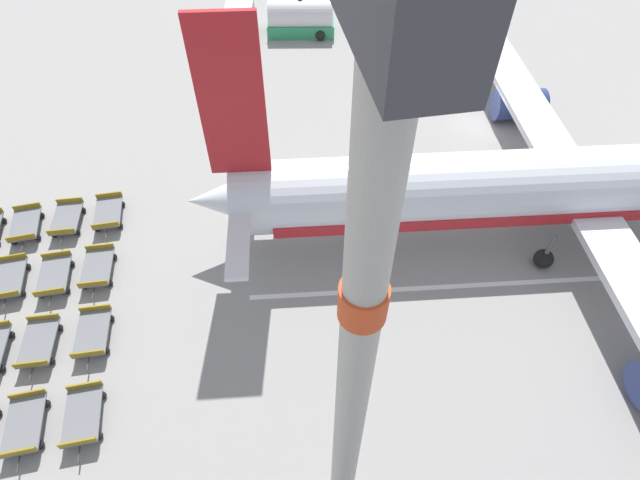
# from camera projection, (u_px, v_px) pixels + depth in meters

# --- Properties ---
(ground_plane) EXTENTS (500.00, 500.00, 0.00)m
(ground_plane) POSITION_uv_depth(u_px,v_px,m) (482.00, 125.00, 36.58)
(ground_plane) COLOR gray
(airplane) EXTENTS (41.82, 46.51, 13.44)m
(airplane) POSITION_uv_depth(u_px,v_px,m) (605.00, 184.00, 27.61)
(airplane) COLOR silver
(airplane) RESTS_ON ground_plane
(fuel_tanker_primary) EXTENTS (4.40, 9.81, 3.24)m
(fuel_tanker_primary) POSITION_uv_depth(u_px,v_px,m) (288.00, 19.00, 44.78)
(fuel_tanker_primary) COLOR white
(fuel_tanker_primary) RESTS_ON ground_plane
(baggage_dolly_row_mid_a_col_a) EXTENTS (3.41, 1.79, 0.92)m
(baggage_dolly_row_mid_a_col_a) POSITION_uv_depth(u_px,v_px,m) (26.00, 225.00, 29.37)
(baggage_dolly_row_mid_a_col_a) COLOR slate
(baggage_dolly_row_mid_a_col_a) RESTS_ON ground_plane
(baggage_dolly_row_mid_a_col_b) EXTENTS (3.40, 1.76, 0.92)m
(baggage_dolly_row_mid_a_col_b) POSITION_uv_depth(u_px,v_px,m) (10.00, 279.00, 26.77)
(baggage_dolly_row_mid_a_col_b) COLOR slate
(baggage_dolly_row_mid_a_col_b) RESTS_ON ground_plane
(baggage_dolly_row_mid_b_col_a) EXTENTS (3.40, 1.74, 0.92)m
(baggage_dolly_row_mid_b_col_a) POSITION_uv_depth(u_px,v_px,m) (67.00, 219.00, 29.70)
(baggage_dolly_row_mid_b_col_a) COLOR slate
(baggage_dolly_row_mid_b_col_a) RESTS_ON ground_plane
(baggage_dolly_row_mid_b_col_b) EXTENTS (3.38, 1.69, 0.92)m
(baggage_dolly_row_mid_b_col_b) POSITION_uv_depth(u_px,v_px,m) (54.00, 276.00, 26.91)
(baggage_dolly_row_mid_b_col_b) COLOR slate
(baggage_dolly_row_mid_b_col_b) RESTS_ON ground_plane
(baggage_dolly_row_mid_b_col_c) EXTENTS (3.40, 1.74, 0.92)m
(baggage_dolly_row_mid_b_col_c) POSITION_uv_depth(u_px,v_px,m) (39.00, 343.00, 24.22)
(baggage_dolly_row_mid_b_col_c) COLOR slate
(baggage_dolly_row_mid_b_col_c) RESTS_ON ground_plane
(baggage_dolly_row_mid_b_col_d) EXTENTS (3.39, 1.73, 0.92)m
(baggage_dolly_row_mid_b_col_d) POSITION_uv_depth(u_px,v_px,m) (25.00, 425.00, 21.59)
(baggage_dolly_row_mid_b_col_d) COLOR slate
(baggage_dolly_row_mid_b_col_d) RESTS_ON ground_plane
(baggage_dolly_row_far_col_a) EXTENTS (3.37, 1.68, 0.92)m
(baggage_dolly_row_far_col_a) POSITION_uv_depth(u_px,v_px,m) (108.00, 213.00, 30.02)
(baggage_dolly_row_far_col_a) COLOR slate
(baggage_dolly_row_far_col_a) RESTS_ON ground_plane
(baggage_dolly_row_far_col_b) EXTENTS (3.39, 1.72, 0.92)m
(baggage_dolly_row_far_col_b) POSITION_uv_depth(u_px,v_px,m) (98.00, 268.00, 27.26)
(baggage_dolly_row_far_col_b) COLOR slate
(baggage_dolly_row_far_col_b) RESTS_ON ground_plane
(baggage_dolly_row_far_col_c) EXTENTS (3.39, 1.71, 0.92)m
(baggage_dolly_row_far_col_c) POSITION_uv_depth(u_px,v_px,m) (93.00, 333.00, 24.58)
(baggage_dolly_row_far_col_c) COLOR slate
(baggage_dolly_row_far_col_c) RESTS_ON ground_plane
(baggage_dolly_row_far_col_d) EXTENTS (3.38, 1.70, 0.92)m
(baggage_dolly_row_far_col_d) POSITION_uv_depth(u_px,v_px,m) (83.00, 416.00, 21.86)
(baggage_dolly_row_far_col_d) COLOR slate
(baggage_dolly_row_far_col_d) RESTS_ON ground_plane
(apron_light_mast) EXTENTS (2.00, 0.70, 21.07)m
(apron_light_mast) POSITION_uv_depth(u_px,v_px,m) (348.00, 429.00, 10.07)
(apron_light_mast) COLOR #ADA89E
(apron_light_mast) RESTS_ON ground_plane
(stand_guidance_stripe) EXTENTS (2.57, 20.51, 0.01)m
(stand_guidance_stripe) POSITION_uv_depth(u_px,v_px,m) (440.00, 287.00, 26.99)
(stand_guidance_stripe) COLOR white
(stand_guidance_stripe) RESTS_ON ground_plane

